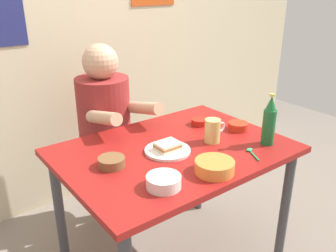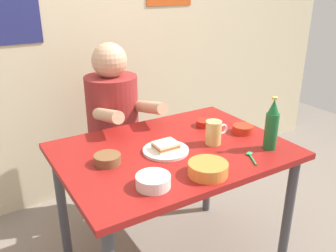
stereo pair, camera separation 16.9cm
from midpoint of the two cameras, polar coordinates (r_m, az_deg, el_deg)
name	(u,v)px [view 1 (the left image)]	position (r m, az deg, el deg)	size (l,w,h in m)	color
wall_back	(75,14)	(2.52, -16.59, 16.72)	(4.40, 0.09, 2.60)	beige
dining_table	(174,165)	(1.80, -1.73, -6.25)	(1.10, 0.80, 0.74)	maroon
stool	(108,171)	(2.40, -11.51, -7.03)	(0.34, 0.34, 0.45)	#4C4C51
person_seated	(105,111)	(2.22, -12.19, 2.28)	(0.33, 0.56, 0.72)	maroon
plate_orange	(168,151)	(1.72, -2.89, -3.98)	(0.22, 0.22, 0.01)	silver
sandwich	(168,146)	(1.71, -2.91, -3.22)	(0.11, 0.09, 0.04)	beige
beer_mug	(213,131)	(1.81, 4.50, -0.78)	(0.13, 0.08, 0.12)	#D1BC66
beer_bottle	(269,122)	(1.80, 13.24, 0.60)	(0.06, 0.06, 0.26)	#19602D
rice_bowl_white	(164,181)	(1.43, -4.12, -8.81)	(0.14, 0.14, 0.05)	silver
sauce_bowl_chili	(238,126)	(1.98, 8.71, 0.00)	(0.11, 0.11, 0.04)	red
soup_bowl_orange	(215,166)	(1.53, 4.29, -6.44)	(0.17, 0.17, 0.05)	orange
condiment_bowl_brown	(112,162)	(1.61, -11.95, -5.62)	(0.12, 0.12, 0.04)	brown
sambal_bowl_red	(200,121)	(2.03, 2.70, 0.69)	(0.10, 0.10, 0.03)	#B21E14
spoon	(251,152)	(1.73, 10.39, -4.13)	(0.07, 0.11, 0.01)	#26A559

